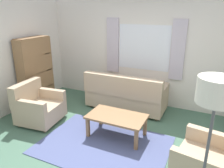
{
  "coord_description": "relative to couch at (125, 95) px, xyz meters",
  "views": [
    {
      "loc": [
        1.6,
        -3.0,
        2.37
      ],
      "look_at": [
        -0.16,
        0.7,
        0.94
      ],
      "focal_mm": 35.0,
      "sensor_mm": 36.0,
      "label": 1
    }
  ],
  "objects": [
    {
      "name": "bookshelf",
      "position": [
        -2.13,
        -0.66,
        0.4
      ],
      "size": [
        0.3,
        0.94,
        1.72
      ],
      "rotation": [
        0.0,
        0.0,
        -1.57
      ],
      "color": "olive",
      "rests_on": "ground_plane"
    },
    {
      "name": "area_rug",
      "position": [
        0.22,
        -1.59,
        -0.36
      ],
      "size": [
        2.3,
        1.63,
        0.01
      ],
      "primitive_type": "cube",
      "color": "#4C5684",
      "rests_on": "ground_plane"
    },
    {
      "name": "wall_back",
      "position": [
        0.22,
        0.67,
        0.93
      ],
      "size": [
        5.32,
        0.12,
        2.6
      ],
      "primitive_type": "cube",
      "color": "silver",
      "rests_on": "ground_plane"
    },
    {
      "name": "ground_plane",
      "position": [
        0.22,
        -1.59,
        -0.37
      ],
      "size": [
        6.24,
        6.24,
        0.0
      ],
      "primitive_type": "plane",
      "color": "#476B56"
    },
    {
      "name": "standing_lamp",
      "position": [
        1.89,
        -2.57,
        1.17
      ],
      "size": [
        0.36,
        0.36,
        1.81
      ],
      "color": "#4C4C51",
      "rests_on": "ground_plane"
    },
    {
      "name": "armchair_right",
      "position": [
        2.0,
        -1.77,
        -0.01
      ],
      "size": [
        0.95,
        0.96,
        0.88
      ],
      "rotation": [
        0.0,
        0.0,
        -1.74
      ],
      "color": "tan",
      "rests_on": "ground_plane"
    },
    {
      "name": "coffee_table",
      "position": [
        0.31,
        -1.2,
        0.01
      ],
      "size": [
        1.1,
        0.64,
        0.44
      ],
      "color": "olive",
      "rests_on": "ground_plane"
    },
    {
      "name": "window_with_curtains",
      "position": [
        0.22,
        0.59,
        1.08
      ],
      "size": [
        1.98,
        0.07,
        1.4
      ],
      "color": "white"
    },
    {
      "name": "armchair_left",
      "position": [
        -1.48,
        -1.39,
        -0.01
      ],
      "size": [
        0.91,
        0.93,
        0.88
      ],
      "rotation": [
        0.0,
        0.0,
        1.68
      ],
      "color": "tan",
      "rests_on": "ground_plane"
    },
    {
      "name": "couch",
      "position": [
        0.0,
        0.0,
        0.0
      ],
      "size": [
        1.9,
        0.82,
        0.92
      ],
      "rotation": [
        0.0,
        0.0,
        3.14
      ],
      "color": "tan",
      "rests_on": "ground_plane"
    }
  ]
}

